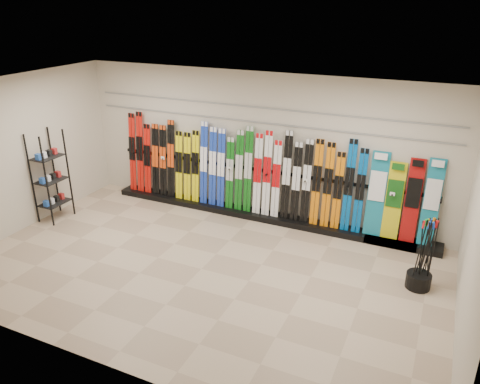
% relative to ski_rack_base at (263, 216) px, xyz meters
% --- Properties ---
extents(floor, '(8.00, 8.00, 0.00)m').
position_rel_ski_rack_base_xyz_m(floor, '(-0.22, -2.28, -0.06)').
color(floor, tan).
rests_on(floor, ground).
extents(back_wall, '(8.00, 0.00, 8.00)m').
position_rel_ski_rack_base_xyz_m(back_wall, '(-0.22, 0.22, 1.44)').
color(back_wall, beige).
rests_on(back_wall, floor).
extents(left_wall, '(0.00, 5.00, 5.00)m').
position_rel_ski_rack_base_xyz_m(left_wall, '(-4.22, -2.28, 1.44)').
color(left_wall, beige).
rests_on(left_wall, floor).
extents(right_wall, '(0.00, 5.00, 5.00)m').
position_rel_ski_rack_base_xyz_m(right_wall, '(3.78, -2.28, 1.44)').
color(right_wall, beige).
rests_on(right_wall, floor).
extents(ceiling, '(8.00, 8.00, 0.00)m').
position_rel_ski_rack_base_xyz_m(ceiling, '(-0.22, -2.28, 2.94)').
color(ceiling, silver).
rests_on(ceiling, back_wall).
extents(ski_rack_base, '(8.00, 0.40, 0.12)m').
position_rel_ski_rack_base_xyz_m(ski_rack_base, '(0.00, 0.00, 0.00)').
color(ski_rack_base, black).
rests_on(ski_rack_base, floor).
extents(skis, '(5.37, 0.18, 1.84)m').
position_rel_ski_rack_base_xyz_m(skis, '(-0.67, 0.03, 0.90)').
color(skis, red).
rests_on(skis, ski_rack_base).
extents(snowboards, '(1.27, 0.25, 1.60)m').
position_rel_ski_rack_base_xyz_m(snowboards, '(2.69, 0.08, 0.84)').
color(snowboards, '#14728C').
rests_on(snowboards, ski_rack_base).
extents(accessory_rack, '(0.40, 0.60, 1.88)m').
position_rel_ski_rack_base_xyz_m(accessory_rack, '(-3.97, -1.78, 0.88)').
color(accessory_rack, black).
rests_on(accessory_rack, floor).
extents(pole_bin, '(0.39, 0.39, 0.25)m').
position_rel_ski_rack_base_xyz_m(pole_bin, '(3.20, -1.31, 0.07)').
color(pole_bin, black).
rests_on(pole_bin, floor).
extents(ski_poles, '(0.27, 0.29, 1.18)m').
position_rel_ski_rack_base_xyz_m(ski_poles, '(3.24, -1.28, 0.55)').
color(ski_poles, black).
rests_on(ski_poles, pole_bin).
extents(slatwall_rail_0, '(7.60, 0.02, 0.03)m').
position_rel_ski_rack_base_xyz_m(slatwall_rail_0, '(-0.22, 0.20, 1.94)').
color(slatwall_rail_0, gray).
rests_on(slatwall_rail_0, back_wall).
extents(slatwall_rail_1, '(7.60, 0.02, 0.03)m').
position_rel_ski_rack_base_xyz_m(slatwall_rail_1, '(-0.22, 0.20, 2.24)').
color(slatwall_rail_1, gray).
rests_on(slatwall_rail_1, back_wall).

